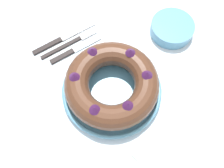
% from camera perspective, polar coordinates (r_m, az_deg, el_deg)
% --- Properties ---
extents(ground_plane, '(8.00, 8.00, 0.00)m').
position_cam_1_polar(ground_plane, '(1.54, -0.03, -12.71)').
color(ground_plane, brown).
extents(dining_table, '(1.58, 1.10, 0.77)m').
position_cam_1_polar(dining_table, '(0.88, -0.05, -3.79)').
color(dining_table, silver).
rests_on(dining_table, ground_plane).
extents(serving_dish, '(0.30, 0.30, 0.03)m').
position_cam_1_polar(serving_dish, '(0.79, 0.00, -1.44)').
color(serving_dish, '#518EB2').
rests_on(serving_dish, dining_table).
extents(bundt_cake, '(0.27, 0.27, 0.09)m').
position_cam_1_polar(bundt_cake, '(0.74, -0.00, 0.03)').
color(bundt_cake, '#4C2D1E').
rests_on(bundt_cake, serving_dish).
extents(fork, '(0.02, 0.20, 0.01)m').
position_cam_1_polar(fork, '(0.89, -8.49, 9.11)').
color(fork, black).
rests_on(fork, dining_table).
extents(serving_knife, '(0.02, 0.23, 0.01)m').
position_cam_1_polar(serving_knife, '(0.91, -11.19, 9.46)').
color(serving_knife, black).
rests_on(serving_knife, dining_table).
extents(cake_knife, '(0.02, 0.19, 0.01)m').
position_cam_1_polar(cake_knife, '(0.87, -8.58, 7.11)').
color(cake_knife, black).
rests_on(cake_knife, dining_table).
extents(side_bowl, '(0.14, 0.14, 0.04)m').
position_cam_1_polar(side_bowl, '(0.92, 12.93, 11.71)').
color(side_bowl, '#518EB2').
rests_on(side_bowl, dining_table).
extents(napkin, '(0.15, 0.12, 0.00)m').
position_cam_1_polar(napkin, '(0.76, 9.95, -15.87)').
color(napkin, '#B2D1B7').
rests_on(napkin, dining_table).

